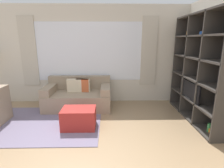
% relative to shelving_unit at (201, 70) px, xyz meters
% --- Properties ---
extents(wall_back, '(6.65, 0.11, 2.70)m').
position_rel_shelving_unit_xyz_m(wall_back, '(-2.55, 1.27, 0.21)').
color(wall_back, beige).
rests_on(wall_back, ground_plane).
extents(wall_right, '(0.07, 4.10, 2.70)m').
position_rel_shelving_unit_xyz_m(wall_right, '(0.21, -0.21, 0.21)').
color(wall_right, beige).
rests_on(wall_right, ground_plane).
extents(area_rug, '(2.76, 1.80, 0.01)m').
position_rel_shelving_unit_xyz_m(area_rug, '(-3.59, -0.20, -1.14)').
color(area_rug, slate).
rests_on(area_rug, ground_plane).
extents(shelving_unit, '(0.42, 2.06, 2.32)m').
position_rel_shelving_unit_xyz_m(shelving_unit, '(0.00, 0.00, 0.00)').
color(shelving_unit, '#232328').
rests_on(shelving_unit, ground_plane).
extents(couch_main, '(1.71, 0.94, 0.79)m').
position_rel_shelving_unit_xyz_m(couch_main, '(-2.83, 0.76, -0.84)').
color(couch_main, gray).
rests_on(couch_main, ground_plane).
extents(ottoman, '(0.68, 0.47, 0.42)m').
position_rel_shelving_unit_xyz_m(ottoman, '(-2.63, -0.40, -0.93)').
color(ottoman, '#A82823').
rests_on(ottoman, ground_plane).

